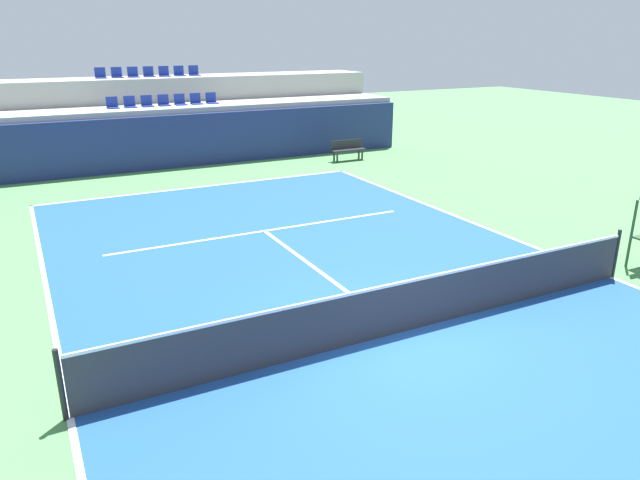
# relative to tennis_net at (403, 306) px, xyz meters

# --- Properties ---
(ground_plane) EXTENTS (80.00, 80.00, 0.00)m
(ground_plane) POSITION_rel_tennis_net_xyz_m (0.00, 0.00, -0.51)
(ground_plane) COLOR #4C8C4C
(court_surface) EXTENTS (11.00, 24.00, 0.01)m
(court_surface) POSITION_rel_tennis_net_xyz_m (0.00, 0.00, -0.50)
(court_surface) COLOR #1E4C99
(court_surface) RESTS_ON ground_plane
(baseline_far) EXTENTS (11.00, 0.10, 0.00)m
(baseline_far) POSITION_rel_tennis_net_xyz_m (0.00, 11.95, -0.50)
(baseline_far) COLOR white
(baseline_far) RESTS_ON court_surface
(sideline_left) EXTENTS (0.10, 24.00, 0.00)m
(sideline_left) POSITION_rel_tennis_net_xyz_m (-5.45, 0.00, -0.50)
(sideline_left) COLOR white
(sideline_left) RESTS_ON court_surface
(sideline_right) EXTENTS (0.10, 24.00, 0.00)m
(sideline_right) POSITION_rel_tennis_net_xyz_m (5.45, 0.00, -0.50)
(sideline_right) COLOR white
(sideline_right) RESTS_ON court_surface
(service_line_far) EXTENTS (8.26, 0.10, 0.00)m
(service_line_far) POSITION_rel_tennis_net_xyz_m (0.00, 6.40, -0.50)
(service_line_far) COLOR white
(service_line_far) RESTS_ON court_surface
(centre_service_line) EXTENTS (0.10, 6.40, 0.00)m
(centre_service_line) POSITION_rel_tennis_net_xyz_m (0.00, 3.20, -0.50)
(centre_service_line) COLOR white
(centre_service_line) RESTS_ON court_surface
(back_wall) EXTENTS (20.21, 0.30, 2.06)m
(back_wall) POSITION_rel_tennis_net_xyz_m (0.00, 15.58, 0.52)
(back_wall) COLOR navy
(back_wall) RESTS_ON ground_plane
(stands_tier_lower) EXTENTS (20.21, 2.40, 2.27)m
(stands_tier_lower) POSITION_rel_tennis_net_xyz_m (0.00, 16.93, 0.63)
(stands_tier_lower) COLOR #9E9E99
(stands_tier_lower) RESTS_ON ground_plane
(stands_tier_upper) EXTENTS (20.21, 2.40, 3.27)m
(stands_tier_upper) POSITION_rel_tennis_net_xyz_m (0.00, 19.33, 1.13)
(stands_tier_upper) COLOR #9E9E99
(stands_tier_upper) RESTS_ON ground_plane
(seating_row_lower) EXTENTS (4.44, 0.44, 0.44)m
(seating_row_lower) POSITION_rel_tennis_net_xyz_m (0.00, 17.02, 1.89)
(seating_row_lower) COLOR navy
(seating_row_lower) RESTS_ON stands_tier_lower
(seating_row_upper) EXTENTS (4.44, 0.44, 0.44)m
(seating_row_upper) POSITION_rel_tennis_net_xyz_m (0.00, 19.42, 2.88)
(seating_row_upper) COLOR navy
(seating_row_upper) RESTS_ON stands_tier_upper
(tennis_net) EXTENTS (11.08, 0.08, 1.07)m
(tennis_net) POSITION_rel_tennis_net_xyz_m (0.00, 0.00, 0.00)
(tennis_net) COLOR black
(tennis_net) RESTS_ON court_surface
(player_bench) EXTENTS (1.50, 0.40, 0.85)m
(player_bench) POSITION_rel_tennis_net_xyz_m (6.72, 13.71, -0.00)
(player_bench) COLOR #232328
(player_bench) RESTS_ON ground_plane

